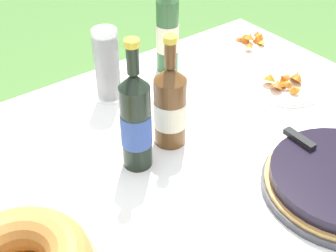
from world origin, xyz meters
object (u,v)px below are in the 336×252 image
object	(u,v)px
serving_knife	(335,164)
cider_bottle_green	(167,31)
cup_stack	(107,66)
snack_plate_left	(286,85)
snack_plate_right	(245,42)
juice_bottle_red	(136,121)
cider_bottle_amber	(170,106)

from	to	relation	value
serving_knife	cider_bottle_green	distance (m)	0.68
serving_knife	cup_stack	size ratio (longest dim) A/B	1.65
cider_bottle_green	snack_plate_left	distance (m)	0.41
cup_stack	snack_plate_right	world-z (taller)	cup_stack
serving_knife	snack_plate_right	world-z (taller)	serving_knife
snack_plate_left	juice_bottle_red	bearing A→B (deg)	-178.98
snack_plate_left	cider_bottle_amber	bearing A→B (deg)	178.31
cider_bottle_green	snack_plate_left	bearing A→B (deg)	-55.86
cider_bottle_amber	juice_bottle_red	distance (m)	0.12
cider_bottle_amber	cider_bottle_green	bearing A→B (deg)	53.81
cider_bottle_amber	juice_bottle_red	bearing A→B (deg)	-169.07
juice_bottle_red	snack_plate_left	bearing A→B (deg)	1.02
cider_bottle_amber	snack_plate_right	world-z (taller)	cider_bottle_amber
serving_knife	cider_bottle_green	bearing A→B (deg)	-179.40
cider_bottle_amber	snack_plate_left	xyz separation A→B (m)	(0.44, -0.01, -0.10)
snack_plate_left	snack_plate_right	size ratio (longest dim) A/B	0.96
cider_bottle_green	juice_bottle_red	distance (m)	0.48
snack_plate_left	snack_plate_right	world-z (taller)	snack_plate_right
cup_stack	cider_bottle_green	size ratio (longest dim) A/B	0.64
cup_stack	juice_bottle_red	xyz separation A→B (m)	(-0.10, -0.29, 0.02)
cup_stack	snack_plate_right	xyz separation A→B (m)	(0.57, 0.00, -0.10)
cup_stack	snack_plate_left	distance (m)	0.55
cup_stack	cider_bottle_green	world-z (taller)	cider_bottle_green
snack_plate_right	cider_bottle_amber	bearing A→B (deg)	-153.66
serving_knife	snack_plate_right	size ratio (longest dim) A/B	1.66
juice_bottle_red	snack_plate_right	distance (m)	0.74
cider_bottle_amber	snack_plate_right	size ratio (longest dim) A/B	1.35
cup_stack	snack_plate_left	xyz separation A→B (m)	(0.47, -0.28, -0.10)
cider_bottle_green	serving_knife	bearing A→B (deg)	-91.83
snack_plate_left	cider_bottle_green	bearing A→B (deg)	124.14
serving_knife	cider_bottle_amber	world-z (taller)	cider_bottle_amber
cider_bottle_amber	juice_bottle_red	size ratio (longest dim) A/B	0.89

